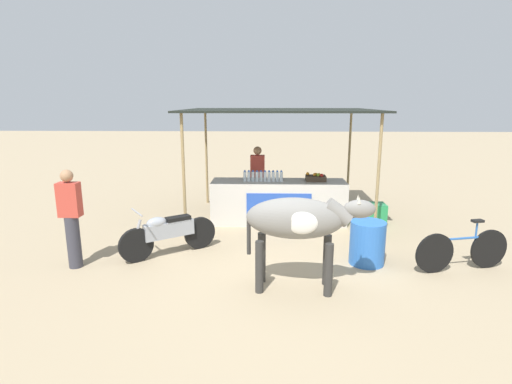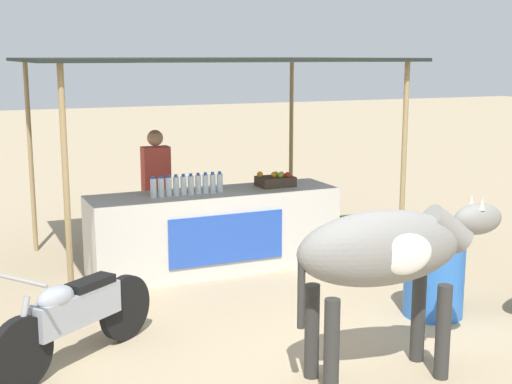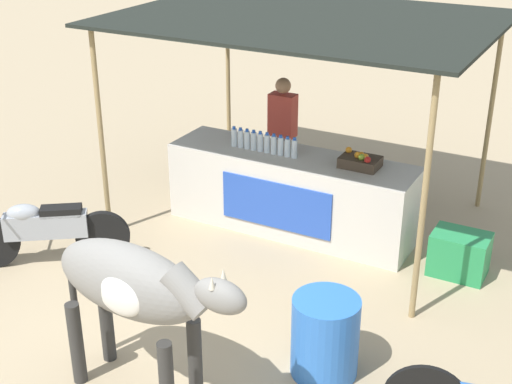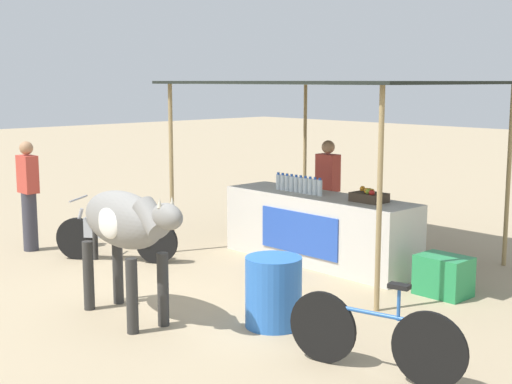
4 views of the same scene
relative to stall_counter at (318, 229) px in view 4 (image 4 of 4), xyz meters
The scene contains 12 objects.
ground_plane 2.25m from the stall_counter, 90.00° to the right, with size 60.00×60.00×0.00m, color tan.
stall_counter is the anchor object (origin of this frame).
stall_awning 1.98m from the stall_counter, 90.00° to the left, with size 4.20×3.20×2.53m.
water_bottle_row 0.69m from the stall_counter, behind, with size 0.88×0.07×0.25m.
fruit_crate 1.00m from the stall_counter, ahead, with size 0.44×0.32×0.18m.
vendor_behind_counter 0.97m from the stall_counter, 123.41° to the left, with size 0.34×0.22×1.65m.
cooler_box 2.10m from the stall_counter, ahead, with size 0.60×0.44×0.48m, color #268C4C.
water_barrel 2.75m from the stall_counter, 57.92° to the right, with size 0.59×0.59×0.74m, color blue.
cow 3.36m from the stall_counter, 86.16° to the right, with size 1.84×0.62×1.44m.
motorcycle_parked 2.88m from the stall_counter, 134.31° to the right, with size 1.51×1.11×0.90m.
bicycle_leaning 3.90m from the stall_counter, 41.06° to the right, with size 1.63×0.42×0.85m.
passerby_on_street 4.35m from the stall_counter, 142.52° to the right, with size 0.34×0.22×1.65m.
Camera 4 is at (6.53, -5.15, 2.54)m, focal length 50.00 mm.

